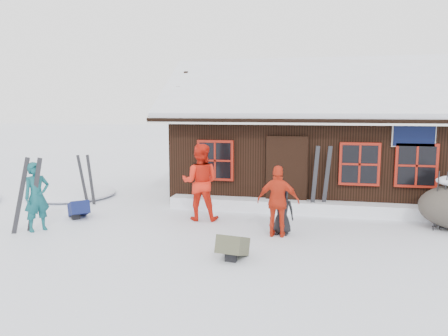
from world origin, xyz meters
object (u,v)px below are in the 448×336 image
(skier_crouched, at_px, (282,211))
(ski_poles, at_px, (440,202))
(skier_teal, at_px, (37,197))
(backpack_olive, at_px, (233,250))
(backpack_blue, at_px, (79,212))
(skier_orange_left, at_px, (200,182))
(skier_orange_right, at_px, (278,201))
(ski_pair_left, at_px, (28,195))

(skier_crouched, height_order, ski_poles, ski_poles)
(skier_teal, bearing_deg, skier_crouched, -47.45)
(skier_teal, distance_m, backpack_olive, 4.89)
(backpack_blue, bearing_deg, backpack_olive, -66.96)
(skier_orange_left, relative_size, skier_orange_right, 1.23)
(ski_poles, bearing_deg, skier_crouched, -163.08)
(skier_teal, distance_m, ski_poles, 9.27)
(skier_orange_right, xyz_separation_m, skier_crouched, (0.07, 0.20, -0.25))
(skier_orange_right, height_order, ski_poles, skier_orange_right)
(skier_orange_left, distance_m, backpack_blue, 3.25)
(skier_teal, distance_m, skier_orange_right, 5.51)
(skier_orange_right, xyz_separation_m, backpack_blue, (-5.17, 0.56, -0.62))
(skier_teal, relative_size, backpack_olive, 2.54)
(ski_poles, bearing_deg, skier_teal, -167.71)
(backpack_blue, bearing_deg, skier_teal, -144.24)
(backpack_olive, bearing_deg, skier_orange_left, 125.88)
(backpack_blue, bearing_deg, skier_crouched, -44.98)
(skier_orange_left, distance_m, ski_poles, 5.67)
(ski_pair_left, distance_m, backpack_blue, 1.61)
(ski_poles, height_order, backpack_blue, ski_poles)
(backpack_olive, bearing_deg, skier_crouched, 75.80)
(ski_poles, bearing_deg, backpack_blue, -175.34)
(skier_crouched, height_order, backpack_blue, skier_crouched)
(skier_orange_left, height_order, backpack_blue, skier_orange_left)
(backpack_blue, xyz_separation_m, backpack_olive, (4.47, -2.17, 0.01))
(skier_teal, height_order, skier_orange_left, skier_orange_left)
(skier_teal, relative_size, ski_poles, 1.12)
(ski_poles, bearing_deg, ski_pair_left, -167.14)
(skier_orange_right, distance_m, backpack_olive, 1.86)
(skier_orange_right, height_order, backpack_olive, skier_orange_right)
(skier_crouched, bearing_deg, backpack_blue, 179.64)
(ski_pair_left, bearing_deg, skier_crouched, -14.24)
(skier_crouched, xyz_separation_m, backpack_blue, (-5.24, 0.36, -0.38))
(skier_orange_left, xyz_separation_m, backpack_blue, (-3.11, -0.49, -0.80))
(skier_teal, xyz_separation_m, backpack_olive, (4.76, -0.91, -0.63))
(backpack_olive, bearing_deg, skier_orange_right, 75.44)
(ski_poles, bearing_deg, skier_orange_right, -160.56)
(skier_crouched, bearing_deg, skier_orange_left, 161.73)
(skier_orange_right, xyz_separation_m, ski_poles, (3.60, 1.27, -0.12))
(ski_pair_left, distance_m, ski_poles, 9.44)
(skier_teal, relative_size, ski_pair_left, 0.90)
(skier_orange_right, xyz_separation_m, ski_pair_left, (-5.60, -0.83, 0.06))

